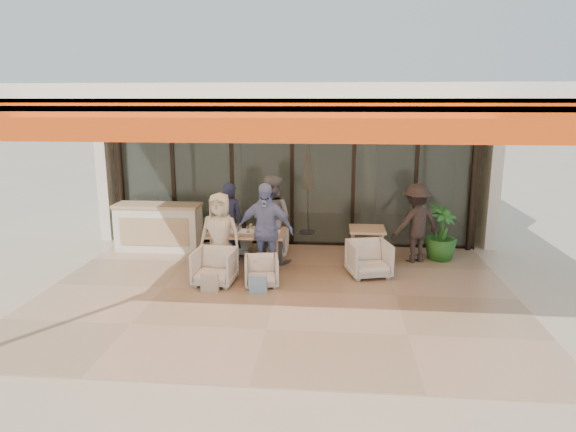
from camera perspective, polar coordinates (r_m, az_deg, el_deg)
name	(u,v)px	position (r m, az deg, el deg)	size (l,w,h in m)	color
ground	(277,293)	(8.90, -1.18, -8.51)	(70.00, 70.00, 0.00)	#C6B293
terrace_floor	(277,292)	(8.90, -1.18, -8.48)	(8.00, 6.00, 0.01)	tan
terrace_structure	(275,99)	(8.03, -1.50, 12.91)	(8.00, 6.00, 3.40)	silver
glass_storefront	(292,175)	(11.40, 0.46, 4.54)	(8.08, 0.10, 3.20)	#9EADA3
interior_block	(300,139)	(13.62, 1.31, 8.55)	(9.05, 3.62, 3.52)	silver
host_counter	(159,227)	(11.52, -14.18, -1.18)	(1.85, 0.65, 1.04)	silver
dining_table	(246,234)	(9.97, -4.65, -2.05)	(1.50, 0.90, 0.93)	tan
chair_far_left	(235,238)	(11.03, -5.91, -2.48)	(0.66, 0.62, 0.68)	silver
chair_far_right	(274,241)	(10.92, -1.57, -2.81)	(0.58, 0.54, 0.60)	silver
chair_near_left	(215,265)	(9.25, -8.16, -5.43)	(0.70, 0.66, 0.72)	silver
chair_near_right	(261,270)	(9.12, -2.97, -5.99)	(0.58, 0.55, 0.60)	silver
diner_navy	(230,222)	(10.44, -6.49, -0.70)	(0.59, 0.39, 1.63)	#181C36
diner_grey	(271,219)	(10.29, -1.91, -0.35)	(0.87, 0.68, 1.79)	slate
diner_cream	(220,235)	(9.60, -7.56, -2.08)	(0.77, 0.50, 1.58)	beige
diner_periwinkle	(265,230)	(9.42, -2.58, -1.62)	(1.04, 0.43, 1.78)	#6A7DB1
tote_bag_cream	(210,283)	(8.95, -8.70, -7.38)	(0.30, 0.10, 0.34)	silver
tote_bag_blue	(258,285)	(8.79, -3.33, -7.63)	(0.30, 0.10, 0.34)	#99BFD8
side_table	(367,233)	(10.33, 8.77, -1.92)	(0.70, 0.70, 0.74)	tan
side_chair	(369,257)	(9.68, 8.98, -4.55)	(0.73, 0.68, 0.75)	silver
standing_woman	(416,224)	(10.59, 14.01, -0.82)	(1.05, 0.60, 1.62)	black
potted_palm	(441,233)	(10.92, 16.66, -1.84)	(0.65, 0.65, 1.16)	#1E5919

